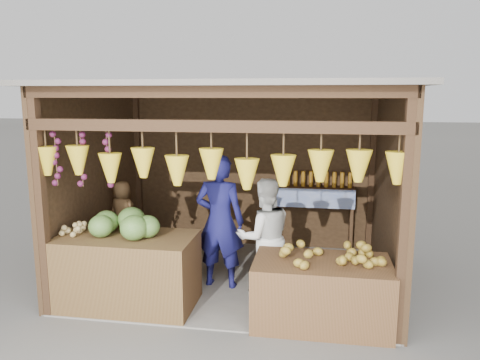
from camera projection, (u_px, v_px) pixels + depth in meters
name	position (u px, v px, depth m)	size (l,w,h in m)	color
ground	(235.00, 278.00, 6.50)	(80.00, 80.00, 0.00)	#514F49
stall_structure	(232.00, 160.00, 6.17)	(4.30, 3.30, 2.66)	slate
back_shelf	(314.00, 199.00, 7.42)	(1.25, 0.32, 1.32)	#382314
counter_left	(127.00, 271.00, 5.57)	(1.61, 0.85, 0.87)	#452C17
counter_right	(321.00, 292.00, 5.16)	(1.49, 0.85, 0.72)	#452E17
stool	(124.00, 255.00, 6.94)	(0.35, 0.35, 0.33)	black
man_standing	(220.00, 222.00, 6.07)	(0.65, 0.43, 1.78)	#15154E
woman_standing	(265.00, 237.00, 5.87)	(0.73, 0.57, 1.50)	white
vendor_seated	(123.00, 213.00, 6.83)	(0.47, 0.30, 0.95)	brown
melon_pile	(126.00, 223.00, 5.48)	(1.00, 0.50, 0.32)	#1E4F15
tanfruit_pile	(72.00, 228.00, 5.58)	(0.34, 0.40, 0.13)	#A7884D
mango_pile	(328.00, 252.00, 5.06)	(1.40, 0.64, 0.22)	#B15417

